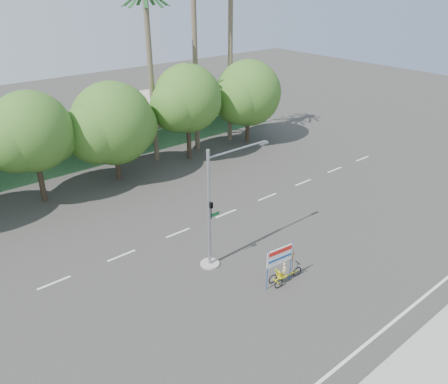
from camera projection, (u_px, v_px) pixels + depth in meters
ground at (292, 281)px, 23.57m from camera, size 120.00×120.00×0.00m
sidewalk_near at (424, 366)px, 18.35m from camera, size 50.00×2.40×0.12m
fence at (110, 152)px, 38.01m from camera, size 38.00×0.08×2.00m
building_right at (160, 115)px, 45.31m from camera, size 14.00×8.00×3.60m
tree_left at (31, 135)px, 29.78m from camera, size 6.66×5.60×8.07m
tree_center at (112, 126)px, 33.45m from camera, size 7.62×6.40×7.85m
tree_right at (187, 101)px, 37.08m from camera, size 6.90×5.80×8.36m
tree_far_right at (248, 95)px, 41.32m from camera, size 7.38×6.20×7.94m
palm_tall at (194, 33)px, 36.96m from camera, size 3.73×3.79×17.45m
palm_mid at (230, 42)px, 39.70m from camera, size 3.73×3.79×15.45m
palm_short at (150, 58)px, 35.11m from camera, size 3.73×3.79×14.45m
traffic_signal at (214, 219)px, 23.78m from camera, size 4.72×1.10×7.00m
trike_billboard at (282, 268)px, 23.03m from camera, size 2.46×0.66×2.43m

